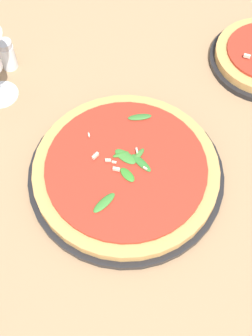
{
  "coord_description": "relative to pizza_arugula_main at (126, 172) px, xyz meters",
  "views": [
    {
      "loc": [
        -0.37,
        0.11,
        0.72
      ],
      "look_at": [
        0.02,
        -0.03,
        0.03
      ],
      "focal_mm": 50.0,
      "sensor_mm": 36.0,
      "label": 1
    }
  ],
  "objects": [
    {
      "name": "ground_plane",
      "position": [
        -0.02,
        0.03,
        -0.02
      ],
      "size": [
        6.0,
        6.0,
        0.0
      ],
      "primitive_type": "plane",
      "color": "#9E7A56"
    },
    {
      "name": "pizza_arugula_main",
      "position": [
        0.0,
        0.0,
        0.0
      ],
      "size": [
        0.35,
        0.35,
        0.05
      ],
      "color": "black",
      "rests_on": "ground_plane"
    },
    {
      "name": "shaker_pepper",
      "position": [
        0.33,
        0.14,
        0.02
      ],
      "size": [
        0.03,
        0.03,
        0.07
      ],
      "color": "silver",
      "rests_on": "ground_plane"
    }
  ]
}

